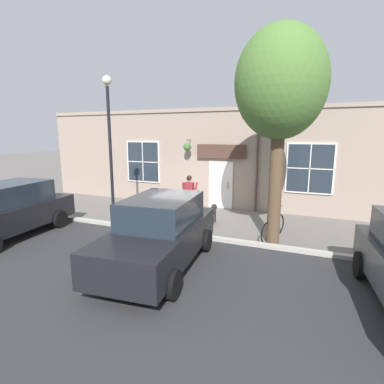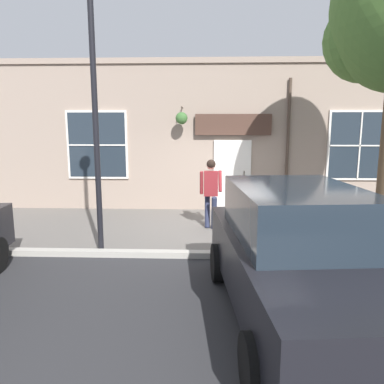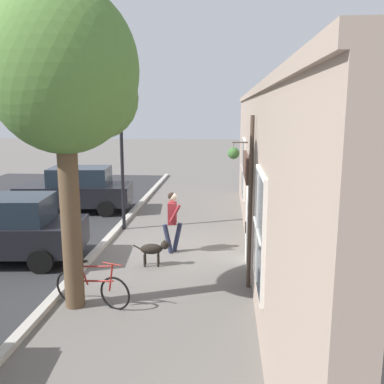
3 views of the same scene
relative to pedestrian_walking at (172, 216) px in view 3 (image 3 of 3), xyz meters
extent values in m
plane|color=#66605B|center=(0.11, 0.15, -1.04)|extent=(90.00, 90.00, 0.00)
cube|color=#B2ADA3|center=(2.11, 0.15, -0.98)|extent=(0.20, 28.00, 0.12)
cube|color=gray|center=(-2.24, 0.15, 1.10)|extent=(0.30, 18.00, 4.27)
cube|color=gray|center=(-2.24, 0.15, 3.32)|extent=(0.42, 18.00, 0.16)
cube|color=white|center=(-2.07, 0.65, 0.01)|extent=(0.10, 1.10, 2.10)
cube|color=#232D38|center=(-2.04, 0.65, -0.04)|extent=(0.03, 0.90, 1.90)
cylinder|color=#47382D|center=(-1.98, 1.00, 0.01)|extent=(0.03, 0.03, 0.30)
cube|color=#4C3328|center=(-1.97, 0.65, 1.51)|extent=(0.08, 2.20, 0.60)
cylinder|color=#47382D|center=(-2.01, 2.25, 0.89)|extent=(0.09, 0.09, 3.85)
cylinder|color=#47382D|center=(-1.85, -0.82, 2.00)|extent=(0.44, 0.04, 0.04)
cylinder|color=#47382D|center=(-1.67, -0.82, 1.82)|extent=(0.01, 0.01, 0.34)
cone|color=#2D2823|center=(-1.67, -0.82, 1.60)|extent=(0.32, 0.32, 0.18)
sphere|color=#3D6B33|center=(-1.67, -0.82, 1.69)|extent=(0.34, 0.34, 0.34)
cube|color=white|center=(-2.07, -3.37, 0.91)|extent=(0.08, 1.82, 2.02)
cube|color=#232D38|center=(-2.04, -3.37, 0.91)|extent=(0.03, 1.70, 1.90)
cube|color=white|center=(-2.02, -3.37, 0.91)|extent=(0.04, 0.04, 1.90)
cube|color=white|center=(-2.02, -3.37, 0.91)|extent=(0.04, 1.70, 0.04)
cube|color=white|center=(-2.07, 4.32, 0.91)|extent=(0.08, 1.82, 2.02)
cube|color=#232D38|center=(-2.04, 4.32, 0.91)|extent=(0.03, 1.70, 1.90)
cube|color=white|center=(-2.02, 4.32, 0.91)|extent=(0.04, 0.04, 1.90)
cube|color=white|center=(-2.02, 4.32, 0.91)|extent=(0.04, 1.70, 0.04)
cylinder|color=#282D47|center=(-0.12, -0.08, -0.62)|extent=(0.30, 0.14, 0.84)
cylinder|color=#282D47|center=(0.13, 0.08, -0.62)|extent=(0.30, 0.14, 0.84)
cube|color=maroon|center=(0.00, 0.00, 0.09)|extent=(0.23, 0.34, 0.60)
sphere|color=beige|center=(-0.02, 0.00, 0.55)|extent=(0.23, 0.23, 0.23)
sphere|color=black|center=(0.01, 0.00, 0.57)|extent=(0.22, 0.22, 0.22)
cylinder|color=maroon|center=(0.05, -0.23, 0.11)|extent=(0.16, 0.09, 0.57)
cylinder|color=maroon|center=(-0.10, 0.23, 0.13)|extent=(0.33, 0.09, 0.52)
ellipsoid|color=black|center=(0.41, 1.09, -0.59)|extent=(0.60, 0.35, 0.27)
cylinder|color=black|center=(0.25, 0.99, -0.87)|extent=(0.06, 0.06, 0.33)
cylinder|color=black|center=(0.23, 1.16, -0.87)|extent=(0.06, 0.06, 0.33)
cylinder|color=black|center=(0.59, 1.02, -0.87)|extent=(0.06, 0.06, 0.33)
cylinder|color=black|center=(0.57, 1.20, -0.87)|extent=(0.06, 0.06, 0.33)
sphere|color=black|center=(0.06, 1.06, -0.48)|extent=(0.22, 0.22, 0.22)
cone|color=black|center=(-0.05, 1.05, -0.50)|extent=(0.11, 0.10, 0.09)
cone|color=black|center=(0.08, 1.01, -0.38)|extent=(0.06, 0.06, 0.07)
cone|color=black|center=(0.07, 1.11, -0.38)|extent=(0.06, 0.06, 0.07)
cylinder|color=black|center=(0.77, 1.13, -0.54)|extent=(0.21, 0.06, 0.14)
cylinder|color=brown|center=(1.57, 3.47, 0.81)|extent=(0.39, 0.39, 3.70)
ellipsoid|color=#4C7533|center=(1.57, 3.47, 3.66)|extent=(2.85, 2.57, 3.14)
sphere|color=#4C7533|center=(1.09, 3.04, 3.16)|extent=(1.67, 1.67, 1.67)
torus|color=black|center=(0.72, 3.55, -0.71)|extent=(0.68, 0.28, 0.70)
torus|color=black|center=(1.73, 3.32, -0.71)|extent=(0.68, 0.28, 0.70)
cylinder|color=maroon|center=(1.22, 3.43, -0.51)|extent=(0.97, 0.26, 0.16)
cylinder|color=maroon|center=(1.40, 3.39, -0.37)|extent=(0.21, 0.08, 0.48)
cylinder|color=maroon|center=(1.17, 3.45, -0.19)|extent=(0.82, 0.22, 0.13)
cylinder|color=maroon|center=(0.79, 3.53, -0.39)|extent=(0.13, 0.06, 0.58)
cylinder|color=maroon|center=(0.76, 3.54, -0.09)|extent=(0.44, 0.18, 0.03)
ellipsoid|color=black|center=(1.40, 3.39, -0.11)|extent=(0.26, 0.15, 0.09)
cube|color=black|center=(4.40, -4.49, -0.35)|extent=(4.45, 2.17, 0.76)
cube|color=#1E2833|center=(4.19, -4.51, 0.37)|extent=(2.37, 1.76, 0.68)
cylinder|color=black|center=(5.64, -3.49, -0.73)|extent=(0.63, 0.24, 0.62)
cylinder|color=black|center=(5.81, -5.24, -0.73)|extent=(0.63, 0.24, 0.62)
cylinder|color=black|center=(2.99, -3.74, -0.73)|extent=(0.63, 0.24, 0.62)
cylinder|color=black|center=(3.16, -5.50, -0.73)|extent=(0.63, 0.24, 0.62)
cube|color=black|center=(4.43, 1.09, -0.35)|extent=(4.45, 2.17, 0.76)
cube|color=#1E2833|center=(4.22, 1.07, 0.37)|extent=(2.37, 1.76, 0.68)
cylinder|color=black|center=(3.02, 1.84, -0.73)|extent=(0.63, 0.24, 0.62)
cylinder|color=black|center=(3.19, 0.08, -0.73)|extent=(0.63, 0.24, 0.62)
cylinder|color=black|center=(1.93, -2.21, 1.42)|extent=(0.11, 0.11, 4.91)
sphere|color=beige|center=(1.93, -2.21, 4.05)|extent=(0.32, 0.32, 0.32)
camera|label=1|loc=(10.64, 4.59, 2.24)|focal=28.00mm
camera|label=2|loc=(9.03, -0.10, 1.49)|focal=35.00mm
camera|label=3|loc=(-1.49, 11.43, 2.95)|focal=40.00mm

